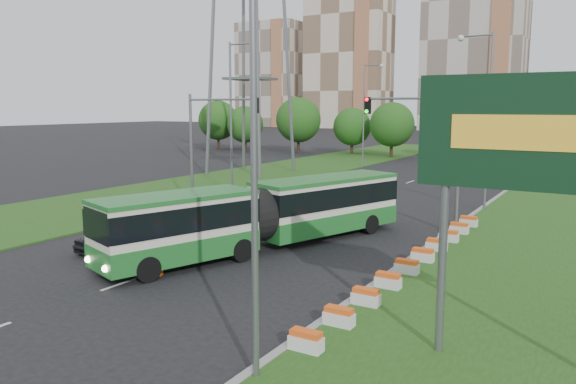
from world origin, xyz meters
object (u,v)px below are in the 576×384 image
Objects in this scene: car_left_near at (119,233)px; car_left_far at (289,193)px; pedestrian at (112,249)px; billboard at (536,146)px; traffic_mast_median at (431,138)px; traffic_mast_left at (209,133)px; articulated_bus at (262,214)px; shopping_trolley at (158,269)px.

car_left_near is 1.06× the size of car_left_far.
billboard is at bearing -111.54° from pedestrian.
car_left_far is at bearing 159.81° from traffic_mast_median.
pedestrian is (-9.78, -14.68, -4.45)m from traffic_mast_median.
billboard is at bearing -33.55° from traffic_mast_left.
traffic_mast_left is (-15.16, -1.00, 0.00)m from traffic_mast_median.
car_left_far is at bearing 133.57° from billboard.
pedestrian is at bearing -68.56° from traffic_mast_left.
pedestrian is at bearing -100.64° from articulated_bus.
car_left_near is at bearing 25.81° from pedestrian.
billboard is 0.46× the size of articulated_bus.
pedestrian is at bearing 175.61° from billboard.
traffic_mast_left is at bearing 146.45° from billboard.
car_left_far is (0.29, 16.46, -0.07)m from car_left_near.
car_left_near is 7.78× the size of shopping_trolley.
traffic_mast_median is 10.80m from articulated_bus.
car_left_far is at bearing 90.46° from car_left_near.
car_left_near is at bearing -135.31° from traffic_mast_median.
articulated_bus is (-13.57, 7.85, -4.41)m from billboard.
articulated_bus is at bearing 34.18° from car_left_near.
traffic_mast_median is at bearing 46.15° from car_left_near.
articulated_bus is at bearing 60.86° from shopping_trolley.
traffic_mast_median is 13.52m from car_left_far.
car_left_near is at bearing -75.09° from traffic_mast_left.
billboard is 28.66m from car_left_far.
pedestrian is 2.59m from shopping_trolley.
shopping_trolley is (-1.18, -6.30, -1.46)m from articulated_bus.
traffic_mast_left is 12.34m from car_left_near.
car_left_far is at bearing 85.28° from shopping_trolley.
car_left_near is 3.56m from pedestrian.
traffic_mast_left reaches higher than articulated_bus.
billboard is 1.83× the size of car_left_far.
traffic_mast_left is at bearing 4.29° from pedestrian.
pedestrian is (-17.26, 1.32, -5.27)m from billboard.
car_left_far is at bearing -10.75° from pedestrian.
traffic_mast_median is (-7.47, 16.00, -0.81)m from billboard.
billboard is 15.95m from shopping_trolley.
shopping_trolley is at bearing -116.73° from traffic_mast_median.
pedestrian is at bearing 166.58° from shopping_trolley.
traffic_mast_median is 4.46× the size of pedestrian.
traffic_mast_left reaches higher than car_left_near.
traffic_mast_median reaches higher than car_left_near.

